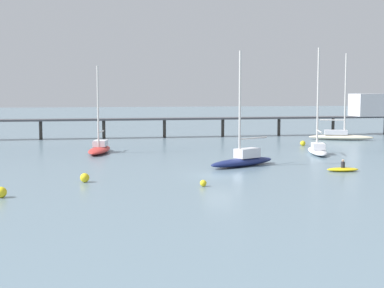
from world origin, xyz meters
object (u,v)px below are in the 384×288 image
object	(u,v)px
sailboat_red	(99,148)
mooring_buoy_near	(203,183)
sailboat_white	(317,148)
sailboat_cream	(340,135)
sailboat_navy	(243,158)
pier	(278,111)
mooring_buoy_far	(1,192)
mooring_buoy_outer	(85,178)
dinghy_yellow	(343,169)
mooring_buoy_mid	(303,143)

from	to	relation	value
sailboat_red	mooring_buoy_near	xyz separation A→B (m)	(8.05, -25.54, -0.39)
sailboat_red	mooring_buoy_near	distance (m)	26.78
sailboat_white	sailboat_cream	size ratio (longest dim) A/B	0.96
sailboat_navy	pier	bearing A→B (deg)	66.72
mooring_buoy_near	sailboat_red	bearing A→B (deg)	107.50
sailboat_white	sailboat_navy	bearing A→B (deg)	-141.96
pier	mooring_buoy_far	world-z (taller)	pier
mooring_buoy_near	sailboat_cream	bearing A→B (deg)	52.89
pier	mooring_buoy_outer	world-z (taller)	pier
pier	sailboat_navy	bearing A→B (deg)	-113.28
sailboat_red	dinghy_yellow	bearing A→B (deg)	-40.63
mooring_buoy_near	pier	bearing A→B (deg)	65.29
sailboat_white	mooring_buoy_outer	xyz separation A→B (m)	(-27.18, -16.67, -0.34)
pier	mooring_buoy_mid	bearing A→B (deg)	-96.71
sailboat_cream	mooring_buoy_near	size ratio (longest dim) A/B	24.70
mooring_buoy_near	mooring_buoy_mid	bearing A→B (deg)	56.76
sailboat_red	mooring_buoy_outer	distance (m)	21.95
pier	mooring_buoy_outer	xyz separation A→B (m)	(-30.89, -43.09, -3.67)
sailboat_red	sailboat_cream	distance (m)	38.43
pier	dinghy_yellow	distance (m)	41.39
sailboat_red	sailboat_cream	bearing A→B (deg)	18.28
pier	mooring_buoy_near	distance (m)	51.57
sailboat_red	dinghy_yellow	distance (m)	29.86
sailboat_cream	mooring_buoy_outer	bearing A→B (deg)	-138.08
mooring_buoy_outer	mooring_buoy_near	size ratio (longest dim) A/B	1.46
mooring_buoy_outer	mooring_buoy_near	distance (m)	10.07
sailboat_white	mooring_buoy_outer	bearing A→B (deg)	-148.48
sailboat_navy	mooring_buoy_mid	world-z (taller)	sailboat_navy
sailboat_cream	mooring_buoy_near	xyz separation A→B (m)	(-28.44, -37.59, -0.49)
pier	sailboat_cream	size ratio (longest dim) A/B	6.02
sailboat_white	sailboat_red	bearing A→B (deg)	168.54
sailboat_white	dinghy_yellow	distance (m)	14.56
sailboat_red	dinghy_yellow	world-z (taller)	sailboat_red
sailboat_navy	sailboat_cream	bearing A→B (deg)	49.87
sailboat_red	sailboat_white	distance (m)	26.37
sailboat_red	mooring_buoy_far	distance (m)	28.66
sailboat_white	mooring_buoy_near	size ratio (longest dim) A/B	23.83
dinghy_yellow	mooring_buoy_outer	xyz separation A→B (m)	(-24.00, -2.47, 0.18)
mooring_buoy_far	mooring_buoy_near	bearing A→B (deg)	8.37
mooring_buoy_mid	mooring_buoy_far	xyz separation A→B (m)	(-34.66, -31.98, 0.04)
sailboat_navy	mooring_buoy_mid	distance (m)	22.76
sailboat_navy	mooring_buoy_mid	bearing A→B (deg)	54.36
sailboat_red	mooring_buoy_outer	world-z (taller)	sailboat_red
sailboat_navy	sailboat_cream	xyz separation A→B (m)	(22.20, 26.33, -0.02)
sailboat_white	sailboat_navy	distance (m)	14.66
sailboat_red	sailboat_cream	xyz separation A→B (m)	(36.49, 12.06, 0.10)
mooring_buoy_mid	sailboat_red	bearing A→B (deg)	-171.30
sailboat_white	mooring_buoy_mid	xyz separation A→B (m)	(1.71, 9.46, -0.37)
pier	sailboat_white	world-z (taller)	sailboat_white
mooring_buoy_mid	mooring_buoy_near	distance (m)	35.58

